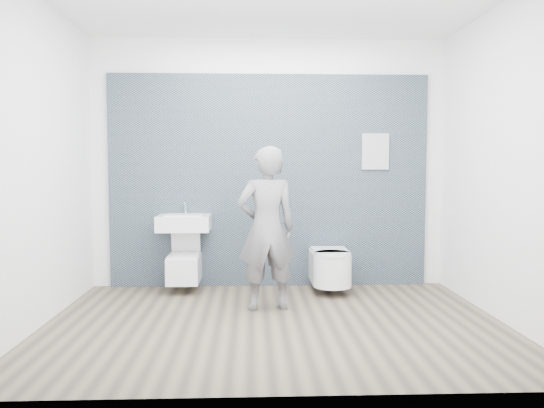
{
  "coord_description": "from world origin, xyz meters",
  "views": [
    {
      "loc": [
        -0.2,
        -4.55,
        1.36
      ],
      "look_at": [
        0.0,
        0.6,
        1.0
      ],
      "focal_mm": 35.0,
      "sensor_mm": 36.0,
      "label": 1
    }
  ],
  "objects_px": {
    "toilet_square": "(184,266)",
    "visitor": "(267,228)",
    "washbasin": "(184,222)",
    "toilet_rounded": "(331,267)"
  },
  "relations": [
    {
      "from": "toilet_square",
      "to": "visitor",
      "type": "bearing_deg",
      "value": -40.69
    },
    {
      "from": "toilet_square",
      "to": "toilet_rounded",
      "type": "height_order",
      "value": "toilet_square"
    },
    {
      "from": "visitor",
      "to": "toilet_rounded",
      "type": "bearing_deg",
      "value": -148.05
    },
    {
      "from": "toilet_square",
      "to": "visitor",
      "type": "height_order",
      "value": "visitor"
    },
    {
      "from": "washbasin",
      "to": "toilet_rounded",
      "type": "height_order",
      "value": "washbasin"
    },
    {
      "from": "washbasin",
      "to": "visitor",
      "type": "bearing_deg",
      "value": -41.67
    },
    {
      "from": "washbasin",
      "to": "toilet_square",
      "type": "height_order",
      "value": "washbasin"
    },
    {
      "from": "toilet_rounded",
      "to": "washbasin",
      "type": "bearing_deg",
      "value": 175.21
    },
    {
      "from": "visitor",
      "to": "toilet_square",
      "type": "bearing_deg",
      "value": -51.12
    },
    {
      "from": "toilet_rounded",
      "to": "toilet_square",
      "type": "bearing_deg",
      "value": 176.16
    }
  ]
}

